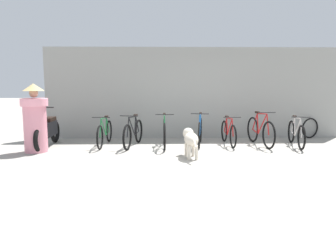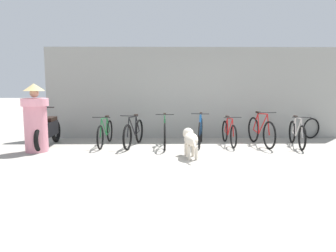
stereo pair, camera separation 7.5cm
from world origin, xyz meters
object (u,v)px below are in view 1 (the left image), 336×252
object	(u,v)px
motorcycle	(48,131)
bicycle_5	(260,131)
bicycle_4	(228,133)
person_in_robes	(35,118)
spare_tire_left	(310,128)
bicycle_2	(164,133)
stray_dog	(191,139)
bicycle_6	(296,134)
bicycle_3	(200,131)
bicycle_1	(133,133)
bicycle_0	(105,133)

from	to	relation	value
motorcycle	bicycle_5	bearing A→B (deg)	89.21
motorcycle	bicycle_4	bearing A→B (deg)	90.83
person_in_robes	spare_tire_left	world-z (taller)	person_in_robes
bicycle_2	motorcycle	xyz separation A→B (m)	(-3.03, 0.02, 0.07)
stray_dog	motorcycle	bearing A→B (deg)	64.43
bicycle_6	motorcycle	world-z (taller)	motorcycle
bicycle_3	motorcycle	xyz separation A→B (m)	(-3.99, -0.17, 0.06)
bicycle_6	spare_tire_left	distance (m)	1.56
bicycle_1	bicycle_5	size ratio (longest dim) A/B	0.98
bicycle_6	spare_tire_left	bearing A→B (deg)	151.05
stray_dog	bicycle_3	bearing A→B (deg)	-21.06
bicycle_2	bicycle_1	bearing A→B (deg)	-93.66
bicycle_2	bicycle_5	size ratio (longest dim) A/B	0.99
bicycle_5	spare_tire_left	bearing A→B (deg)	113.41
bicycle_2	spare_tire_left	size ratio (longest dim) A/B	2.77
motorcycle	person_in_robes	bearing A→B (deg)	-9.79
bicycle_0	bicycle_1	xyz separation A→B (m)	(0.77, -0.14, 0.02)
bicycle_1	bicycle_4	size ratio (longest dim) A/B	1.08
bicycle_2	bicycle_3	xyz separation A→B (m)	(0.96, 0.19, 0.00)
bicycle_0	bicycle_3	distance (m)	2.54
bicycle_2	stray_dog	distance (m)	1.39
bicycle_2	bicycle_3	distance (m)	0.98
bicycle_5	spare_tire_left	distance (m)	2.14
bicycle_4	spare_tire_left	distance (m)	2.84
bicycle_5	person_in_robes	size ratio (longest dim) A/B	1.05
bicycle_0	bicycle_4	world-z (taller)	bicycle_0
bicycle_0	bicycle_5	size ratio (longest dim) A/B	0.99
bicycle_4	motorcycle	xyz separation A→B (m)	(-4.76, -0.22, 0.11)
bicycle_1	bicycle_3	xyz separation A→B (m)	(1.77, 0.13, 0.02)
bicycle_1	stray_dog	distance (m)	1.91
bicycle_1	bicycle_6	size ratio (longest dim) A/B	1.04
bicycle_3	stray_dog	world-z (taller)	bicycle_3
bicycle_1	spare_tire_left	distance (m)	5.35
bicycle_0	bicycle_1	world-z (taller)	bicycle_1
bicycle_6	spare_tire_left	world-z (taller)	bicycle_6
bicycle_2	bicycle_5	xyz separation A→B (m)	(2.56, 0.11, 0.01)
bicycle_3	bicycle_5	distance (m)	1.60
bicycle_3	stray_dog	size ratio (longest dim) A/B	1.58
bicycle_5	spare_tire_left	size ratio (longest dim) A/B	2.79
bicycle_1	bicycle_2	xyz separation A→B (m)	(0.82, -0.06, 0.02)
bicycle_2	bicycle_4	bearing A→B (deg)	97.94
person_in_robes	spare_tire_left	size ratio (longest dim) A/B	2.67
bicycle_5	stray_dog	bearing A→B (deg)	-62.35
bicycle_2	person_in_robes	bearing A→B (deg)	-79.24
bicycle_6	spare_tire_left	size ratio (longest dim) A/B	2.65
bicycle_4	motorcycle	bearing A→B (deg)	-89.77
bicycle_3	bicycle_6	size ratio (longest dim) A/B	1.03
spare_tire_left	bicycle_0	bearing A→B (deg)	-170.53
motorcycle	spare_tire_left	distance (m)	7.53
person_in_robes	stray_dog	bearing A→B (deg)	-165.23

